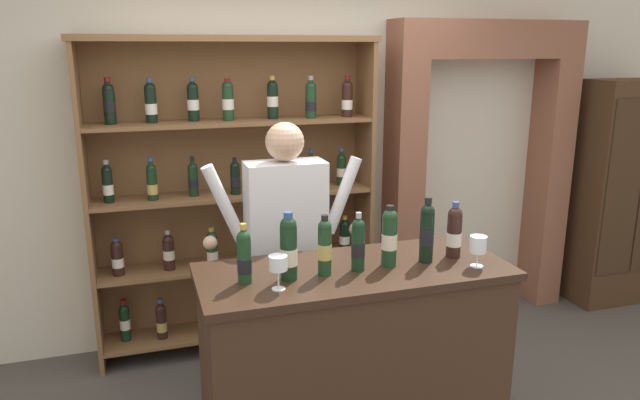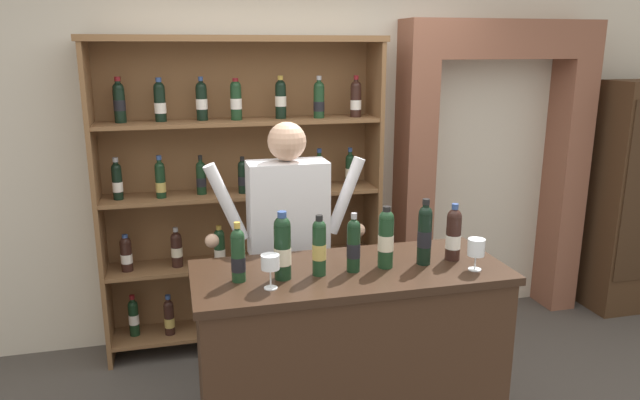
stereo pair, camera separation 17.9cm
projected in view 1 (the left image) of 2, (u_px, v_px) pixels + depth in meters
name	position (u px, v px, depth m)	size (l,w,h in m)	color
back_wall	(284.00, 129.00, 4.31)	(12.00, 0.19, 3.02)	beige
wine_shelf	(234.00, 190.00, 4.06)	(1.95, 0.36, 2.17)	brown
archway_doorway	(474.00, 154.00, 4.68)	(1.52, 0.45, 2.29)	brown
side_cabinet	(621.00, 194.00, 4.86)	(0.71, 0.38, 1.85)	#422B19
tasting_counter	(353.00, 363.00, 3.04)	(1.54, 0.63, 1.04)	#382316
shopkeeper	(286.00, 230.00, 3.44)	(0.95, 0.22, 1.69)	#2D3347
tasting_bottle_prosecco	(244.00, 256.00, 2.70)	(0.07, 0.07, 0.28)	#19381E
tasting_bottle_grappa	(289.00, 247.00, 2.73)	(0.08, 0.08, 0.33)	black
tasting_bottle_brunello	(325.00, 246.00, 2.79)	(0.07, 0.07, 0.30)	#19381E
tasting_bottle_bianco	(358.00, 244.00, 2.84)	(0.07, 0.07, 0.29)	black
tasting_bottle_vin_santo	(389.00, 236.00, 2.90)	(0.08, 0.08, 0.31)	#19381E
tasting_bottle_rosso	(427.00, 231.00, 2.95)	(0.07, 0.07, 0.34)	black
tasting_bottle_riserva	(455.00, 232.00, 3.03)	(0.08, 0.08, 0.29)	black
wine_glass_center	(478.00, 245.00, 2.90)	(0.08, 0.08, 0.16)	silver
wine_glass_spare	(278.00, 265.00, 2.62)	(0.08, 0.08, 0.16)	silver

